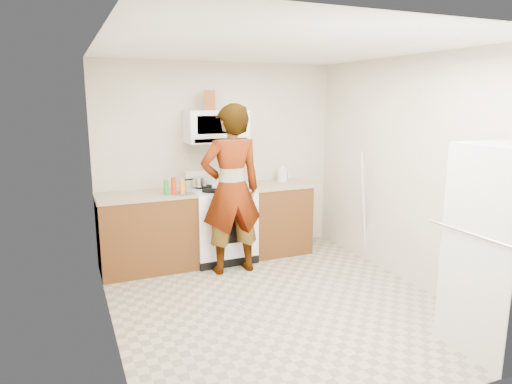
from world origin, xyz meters
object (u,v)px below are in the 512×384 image
fridge (507,250)px  kettle (282,175)px  microwave (216,126)px  saucepan (199,182)px  person (231,190)px  gas_range (221,222)px

fridge → kettle: fridge is taller
microwave → fridge: (1.41, -3.08, -0.85)m
kettle → saucepan: kettle is taller
microwave → fridge: bearing=-65.4°
kettle → saucepan: (-1.17, 0.00, -0.01)m
microwave → person: person is taller
gas_range → person: 0.68m
gas_range → person: (-0.02, -0.45, 0.51)m
fridge → microwave: bearing=116.1°
person → fridge: 2.88m
microwave → fridge: size_ratio=0.45×
microwave → person: (-0.02, -0.58, -0.70)m
microwave → person: size_ratio=0.38×
gas_range → microwave: bearing=90.0°
gas_range → fridge: bearing=-64.5°
gas_range → kettle: gas_range is taller
saucepan → microwave: bearing=-4.4°
fridge → saucepan: (-1.64, 3.10, 0.16)m
microwave → kettle: microwave is taller
gas_range → microwave: microwave is taller
fridge → saucepan: size_ratio=8.48×
microwave → kettle: size_ratio=4.50×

